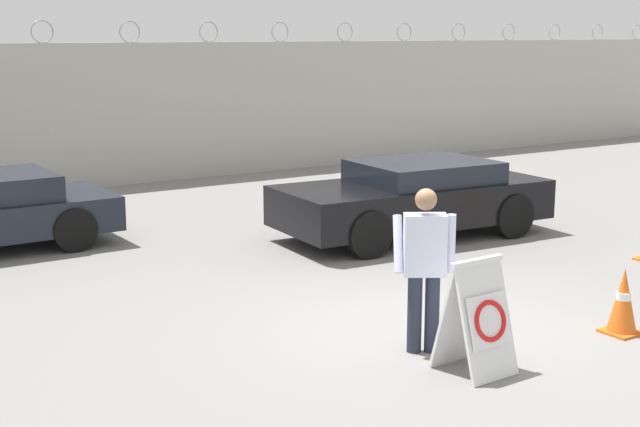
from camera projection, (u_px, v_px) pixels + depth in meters
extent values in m
plane|color=gray|center=(434.00, 329.00, 9.90)|extent=(90.00, 90.00, 0.00)
cube|color=#ADA8A0|center=(91.00, 116.00, 18.75)|extent=(36.00, 0.30, 3.03)
torus|color=gray|center=(42.00, 32.00, 17.91)|extent=(0.47, 0.03, 0.47)
torus|color=gray|center=(130.00, 32.00, 18.90)|extent=(0.47, 0.03, 0.47)
torus|color=gray|center=(208.00, 32.00, 19.89)|extent=(0.47, 0.03, 0.47)
torus|color=gray|center=(280.00, 32.00, 20.88)|extent=(0.47, 0.03, 0.47)
torus|color=gray|center=(345.00, 32.00, 21.87)|extent=(0.47, 0.03, 0.47)
torus|color=gray|center=(404.00, 32.00, 22.86)|extent=(0.47, 0.03, 0.47)
torus|color=gray|center=(458.00, 32.00, 23.86)|extent=(0.47, 0.03, 0.47)
torus|color=gray|center=(508.00, 32.00, 24.85)|extent=(0.47, 0.03, 0.47)
torus|color=gray|center=(555.00, 32.00, 25.84)|extent=(0.47, 0.03, 0.47)
torus|color=gray|center=(597.00, 32.00, 26.83)|extent=(0.47, 0.03, 0.47)
torus|color=gray|center=(637.00, 32.00, 27.82)|extent=(0.47, 0.03, 0.47)
cube|color=white|center=(486.00, 322.00, 8.46)|extent=(0.60, 0.36, 1.09)
cube|color=white|center=(464.00, 314.00, 8.70)|extent=(0.60, 0.36, 1.09)
cube|color=white|center=(477.00, 261.00, 8.47)|extent=(0.63, 0.08, 0.05)
cube|color=white|center=(489.00, 321.00, 8.42)|extent=(0.51, 0.17, 0.49)
torus|color=red|center=(490.00, 321.00, 8.41)|extent=(0.41, 0.17, 0.40)
cylinder|color=#232838|center=(432.00, 313.00, 9.14)|extent=(0.15, 0.15, 0.82)
cylinder|color=#232838|center=(415.00, 313.00, 9.13)|extent=(0.15, 0.15, 0.82)
cube|color=silver|center=(425.00, 245.00, 8.99)|extent=(0.48, 0.41, 0.63)
sphere|color=#936B4C|center=(426.00, 199.00, 8.90)|extent=(0.22, 0.22, 0.22)
cylinder|color=silver|center=(451.00, 243.00, 8.99)|extent=(0.09, 0.09, 0.60)
cylinder|color=silver|center=(398.00, 244.00, 9.09)|extent=(0.26, 0.33, 0.58)
cube|color=orange|center=(621.00, 332.00, 9.77)|extent=(0.38, 0.38, 0.03)
cone|color=orange|center=(623.00, 300.00, 9.70)|extent=(0.32, 0.32, 0.71)
cylinder|color=white|center=(624.00, 296.00, 9.69)|extent=(0.16, 0.16, 0.10)
cylinder|color=black|center=(74.00, 230.00, 13.36)|extent=(0.67, 0.21, 0.67)
cylinder|color=black|center=(41.00, 211.00, 14.76)|extent=(0.67, 0.21, 0.67)
cylinder|color=black|center=(369.00, 234.00, 12.95)|extent=(0.73, 0.25, 0.72)
cylinder|color=black|center=(312.00, 213.00, 14.44)|extent=(0.73, 0.25, 0.72)
cylinder|color=black|center=(513.00, 216.00, 14.25)|extent=(0.73, 0.25, 0.72)
cylinder|color=black|center=(447.00, 198.00, 15.74)|extent=(0.73, 0.25, 0.72)
cube|color=black|center=(412.00, 202.00, 14.30)|extent=(4.51, 2.16, 0.63)
cube|color=black|center=(424.00, 171.00, 14.31)|extent=(2.22, 1.81, 0.34)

